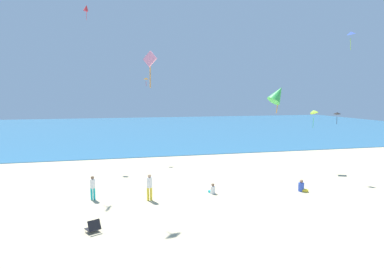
# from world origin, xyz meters

# --- Properties ---
(ground_plane) EXTENTS (120.00, 120.00, 0.00)m
(ground_plane) POSITION_xyz_m (0.00, 10.00, 0.00)
(ground_plane) COLOR #C6B58C
(ocean_water) EXTENTS (120.00, 60.00, 0.05)m
(ocean_water) POSITION_xyz_m (0.00, 54.39, 0.03)
(ocean_water) COLOR teal
(ocean_water) RESTS_ON ground_plane
(beach_chair_far_right) EXTENTS (0.78, 0.78, 0.62)m
(beach_chair_far_right) POSITION_xyz_m (-4.70, 6.26, 0.28)
(beach_chair_far_right) COLOR black
(beach_chair_far_right) RESTS_ON ground_plane
(person_0) EXTENTS (0.35, 0.35, 1.47)m
(person_0) POSITION_xyz_m (-4.94, 11.33, 0.85)
(person_0) COLOR #19ADB2
(person_0) RESTS_ON ground_plane
(person_1) EXTENTS (0.67, 0.67, 0.78)m
(person_1) POSITION_xyz_m (8.27, 9.95, 0.29)
(person_1) COLOR blue
(person_1) RESTS_ON ground_plane
(person_2) EXTENTS (0.42, 0.58, 0.67)m
(person_2) POSITION_xyz_m (2.45, 10.89, 0.25)
(person_2) COLOR white
(person_2) RESTS_ON ground_plane
(person_4) EXTENTS (0.35, 0.35, 1.61)m
(person_4) POSITION_xyz_m (-1.64, 10.40, 0.93)
(person_4) COLOR yellow
(person_4) RESTS_ON ground_plane
(kite_pink) EXTENTS (0.42, 0.38, 1.17)m
(kite_pink) POSITION_xyz_m (-2.54, 1.64, 7.36)
(kite_pink) COLOR pink
(kite_blue) EXTENTS (0.52, 0.61, 1.37)m
(kite_blue) POSITION_xyz_m (13.50, 12.64, 10.77)
(kite_blue) COLOR blue
(kite_lime) EXTENTS (0.82, 0.71, 1.58)m
(kite_lime) POSITION_xyz_m (12.70, 15.72, 4.88)
(kite_lime) COLOR #99DB33
(kite_black) EXTENTS (0.51, 0.48, 0.93)m
(kite_black) POSITION_xyz_m (12.47, 12.35, 4.93)
(kite_black) COLOR black
(kite_orange) EXTENTS (0.51, 0.46, 0.82)m
(kite_orange) POSITION_xyz_m (-0.34, 23.45, 7.82)
(kite_orange) COLOR orange
(kite_red) EXTENTS (0.62, 0.54, 1.41)m
(kite_red) POSITION_xyz_m (-5.64, 24.31, 14.22)
(kite_red) COLOR red
(kite_green) EXTENTS (0.94, 0.70, 1.22)m
(kite_green) POSITION_xyz_m (2.90, 3.50, 6.31)
(kite_green) COLOR green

